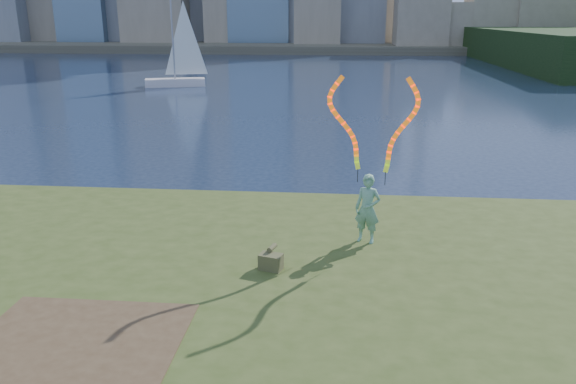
# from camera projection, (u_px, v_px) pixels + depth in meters

# --- Properties ---
(ground) EXTENTS (320.00, 320.00, 0.00)m
(ground) POSITION_uv_depth(u_px,v_px,m) (250.00, 301.00, 11.53)
(ground) COLOR #17233B
(ground) RESTS_ON ground
(grassy_knoll) EXTENTS (20.00, 18.00, 0.80)m
(grassy_knoll) POSITION_uv_depth(u_px,v_px,m) (228.00, 350.00, 9.25)
(grassy_knoll) COLOR #374719
(grassy_knoll) RESTS_ON ground
(dirt_patch) EXTENTS (3.20, 3.00, 0.02)m
(dirt_patch) POSITION_uv_depth(u_px,v_px,m) (71.00, 349.00, 8.43)
(dirt_patch) COLOR #47331E
(dirt_patch) RESTS_ON grassy_knoll
(far_shore) EXTENTS (320.00, 40.00, 1.20)m
(far_shore) POSITION_uv_depth(u_px,v_px,m) (331.00, 44.00, 101.59)
(far_shore) COLOR #4E4939
(far_shore) RESTS_ON ground
(woman_with_ribbons) EXTENTS (1.91, 0.71, 3.93)m
(woman_with_ribbons) POSITION_uv_depth(u_px,v_px,m) (370.00, 180.00, 12.07)
(woman_with_ribbons) COLOR #1E7243
(woman_with_ribbons) RESTS_ON grassy_knoll
(canvas_bag) EXTENTS (0.51, 0.57, 0.42)m
(canvas_bag) POSITION_uv_depth(u_px,v_px,m) (271.00, 261.00, 11.08)
(canvas_bag) COLOR #4D4F2B
(canvas_bag) RESTS_ON grassy_knoll
(sailboat) EXTENTS (5.14, 2.81, 7.77)m
(sailboat) POSITION_uv_depth(u_px,v_px,m) (178.00, 70.00, 46.09)
(sailboat) COLOR silver
(sailboat) RESTS_ON ground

